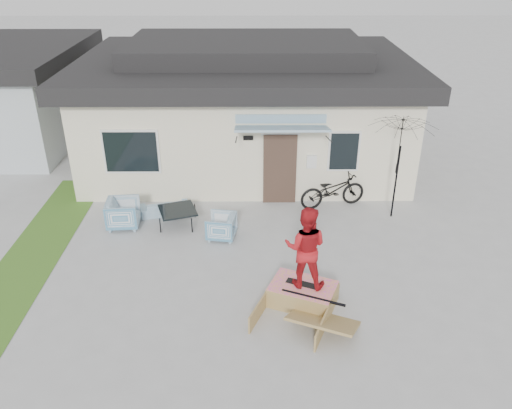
{
  "coord_description": "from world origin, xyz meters",
  "views": [
    {
      "loc": [
        0.23,
        -9.11,
        6.98
      ],
      "look_at": [
        0.3,
        1.8,
        1.3
      ],
      "focal_mm": 36.18,
      "sensor_mm": 36.0,
      "label": 1
    }
  ],
  "objects_px": {
    "bicycle": "(333,187)",
    "skateboard": "(304,284)",
    "patio_umbrella": "(399,158)",
    "skate_ramp": "(303,294)",
    "coffee_table": "(178,217)",
    "armchair_right": "(221,225)",
    "armchair_left": "(123,212)",
    "loveseat": "(165,205)",
    "skater": "(306,246)"
  },
  "relations": [
    {
      "from": "loveseat",
      "to": "skater",
      "type": "relative_size",
      "value": 0.74
    },
    {
      "from": "coffee_table",
      "to": "skate_ramp",
      "type": "height_order",
      "value": "coffee_table"
    },
    {
      "from": "skate_ramp",
      "to": "bicycle",
      "type": "bearing_deg",
      "value": 97.08
    },
    {
      "from": "loveseat",
      "to": "patio_umbrella",
      "type": "relative_size",
      "value": 0.61
    },
    {
      "from": "armchair_right",
      "to": "bicycle",
      "type": "bearing_deg",
      "value": 128.62
    },
    {
      "from": "bicycle",
      "to": "patio_umbrella",
      "type": "distance_m",
      "value": 2.04
    },
    {
      "from": "armchair_right",
      "to": "loveseat",
      "type": "bearing_deg",
      "value": -119.27
    },
    {
      "from": "patio_umbrella",
      "to": "skateboard",
      "type": "bearing_deg",
      "value": -126.56
    },
    {
      "from": "patio_umbrella",
      "to": "coffee_table",
      "type": "bearing_deg",
      "value": -175.83
    },
    {
      "from": "skateboard",
      "to": "bicycle",
      "type": "bearing_deg",
      "value": 97.9
    },
    {
      "from": "skateboard",
      "to": "loveseat",
      "type": "bearing_deg",
      "value": 154.95
    },
    {
      "from": "loveseat",
      "to": "bicycle",
      "type": "xyz_separation_m",
      "value": [
        4.79,
        0.41,
        0.37
      ]
    },
    {
      "from": "coffee_table",
      "to": "patio_umbrella",
      "type": "relative_size",
      "value": 0.43
    },
    {
      "from": "bicycle",
      "to": "skater",
      "type": "relative_size",
      "value": 1.09
    },
    {
      "from": "coffee_table",
      "to": "bicycle",
      "type": "bearing_deg",
      "value": 13.69
    },
    {
      "from": "armchair_right",
      "to": "patio_umbrella",
      "type": "height_order",
      "value": "patio_umbrella"
    },
    {
      "from": "coffee_table",
      "to": "skater",
      "type": "relative_size",
      "value": 0.52
    },
    {
      "from": "armchair_left",
      "to": "bicycle",
      "type": "height_order",
      "value": "bicycle"
    },
    {
      "from": "armchair_right",
      "to": "patio_umbrella",
      "type": "bearing_deg",
      "value": 112.8
    },
    {
      "from": "armchair_right",
      "to": "bicycle",
      "type": "height_order",
      "value": "bicycle"
    },
    {
      "from": "patio_umbrella",
      "to": "skater",
      "type": "bearing_deg",
      "value": -126.56
    },
    {
      "from": "coffee_table",
      "to": "skate_ramp",
      "type": "relative_size",
      "value": 0.52
    },
    {
      "from": "loveseat",
      "to": "skater",
      "type": "distance_m",
      "value": 5.48
    },
    {
      "from": "loveseat",
      "to": "skate_ramp",
      "type": "height_order",
      "value": "loveseat"
    },
    {
      "from": "armchair_right",
      "to": "coffee_table",
      "type": "distance_m",
      "value": 1.4
    },
    {
      "from": "patio_umbrella",
      "to": "skate_ramp",
      "type": "xyz_separation_m",
      "value": [
        -2.84,
        -3.84,
        -1.52
      ]
    },
    {
      "from": "skateboard",
      "to": "skate_ramp",
      "type": "bearing_deg",
      "value": -89.25
    },
    {
      "from": "armchair_right",
      "to": "coffee_table",
      "type": "height_order",
      "value": "armchair_right"
    },
    {
      "from": "armchair_left",
      "to": "coffee_table",
      "type": "bearing_deg",
      "value": -91.47
    },
    {
      "from": "patio_umbrella",
      "to": "skateboard",
      "type": "relative_size",
      "value": 2.91
    },
    {
      "from": "armchair_left",
      "to": "skater",
      "type": "height_order",
      "value": "skater"
    },
    {
      "from": "loveseat",
      "to": "armchair_right",
      "type": "relative_size",
      "value": 1.85
    },
    {
      "from": "coffee_table",
      "to": "armchair_left",
      "type": "bearing_deg",
      "value": -177.35
    },
    {
      "from": "armchair_right",
      "to": "skate_ramp",
      "type": "xyz_separation_m",
      "value": [
        1.87,
        -2.72,
        -0.14
      ]
    },
    {
      "from": "armchair_left",
      "to": "bicycle",
      "type": "xyz_separation_m",
      "value": [
        5.78,
        1.12,
        0.2
      ]
    },
    {
      "from": "loveseat",
      "to": "coffee_table",
      "type": "height_order",
      "value": "loveseat"
    },
    {
      "from": "skate_ramp",
      "to": "skateboard",
      "type": "xyz_separation_m",
      "value": [
        0.02,
        0.04,
        0.25
      ]
    },
    {
      "from": "armchair_left",
      "to": "loveseat",
      "type": "bearing_deg",
      "value": -58.3
    },
    {
      "from": "skater",
      "to": "armchair_right",
      "type": "bearing_deg",
      "value": -42.87
    },
    {
      "from": "bicycle",
      "to": "skate_ramp",
      "type": "xyz_separation_m",
      "value": [
        -1.24,
        -4.46,
        -0.4
      ]
    },
    {
      "from": "bicycle",
      "to": "skate_ramp",
      "type": "height_order",
      "value": "bicycle"
    },
    {
      "from": "patio_umbrella",
      "to": "skateboard",
      "type": "distance_m",
      "value": 4.9
    },
    {
      "from": "bicycle",
      "to": "armchair_right",
      "type": "bearing_deg",
      "value": 103.09
    },
    {
      "from": "loveseat",
      "to": "patio_umbrella",
      "type": "xyz_separation_m",
      "value": [
        6.38,
        -0.22,
        1.49
      ]
    },
    {
      "from": "bicycle",
      "to": "skate_ramp",
      "type": "bearing_deg",
      "value": 148.33
    },
    {
      "from": "bicycle",
      "to": "skateboard",
      "type": "bearing_deg",
      "value": 148.4
    },
    {
      "from": "armchair_right",
      "to": "bicycle",
      "type": "xyz_separation_m",
      "value": [
        3.12,
        1.74,
        0.27
      ]
    },
    {
      "from": "armchair_left",
      "to": "skate_ramp",
      "type": "distance_m",
      "value": 5.63
    },
    {
      "from": "bicycle",
      "to": "skater",
      "type": "distance_m",
      "value": 4.65
    },
    {
      "from": "skate_ramp",
      "to": "skater",
      "type": "relative_size",
      "value": 0.99
    }
  ]
}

